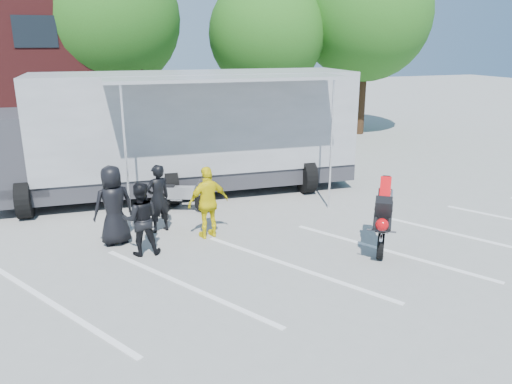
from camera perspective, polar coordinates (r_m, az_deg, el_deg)
ground at (r=10.01m, az=5.68°, el=-10.98°), size 100.00×100.00×0.00m
parking_bay_lines at (r=10.82m, az=3.36°, el=-8.65°), size 18.09×13.33×0.01m
tree_left at (r=24.02m, az=-16.35°, el=18.44°), size 6.12×6.12×8.64m
tree_mid at (r=24.61m, az=1.22°, el=17.57°), size 5.44×5.44×7.68m
tree_right at (r=26.43m, az=12.41°, el=19.19°), size 6.46×6.46×9.12m
transporter_truck at (r=16.16m, az=-8.25°, el=-0.05°), size 12.12×6.38×3.76m
parked_motorcycle at (r=14.34m, az=-8.38°, el=-2.27°), size 1.95×1.27×0.97m
stunt_bike_rider at (r=12.16m, az=14.08°, el=-6.21°), size 1.59×1.79×1.94m
spectator_leather_a at (r=12.19m, az=-15.99°, el=-1.48°), size 1.05×0.80×1.92m
spectator_leather_b at (r=12.74m, az=-11.12°, el=-0.74°), size 0.74×0.60×1.75m
spectator_leather_c at (r=11.47m, az=-13.05°, el=-3.03°), size 0.87×0.71×1.68m
spectator_hivis at (r=12.20m, az=-5.48°, el=-1.19°), size 1.11×0.61×1.79m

